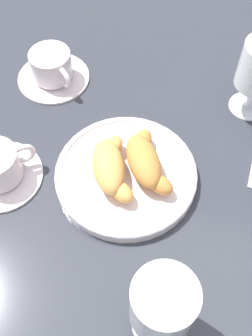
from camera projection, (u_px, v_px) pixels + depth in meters
ground_plane at (138, 165)px, 0.68m from camera, size 2.20×2.20×0.00m
pastry_plate at (126, 174)px, 0.66m from camera, size 0.23×0.23×0.02m
croissant_large at (110, 167)px, 0.63m from camera, size 0.12×0.10×0.04m
croissant_small at (145, 161)px, 0.64m from camera, size 0.12×0.11×0.04m
coffee_cup_near at (52, 69)px, 0.76m from camera, size 0.14×0.14×0.06m
juice_glass_left at (163, 306)px, 0.46m from camera, size 0.08×0.08×0.14m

